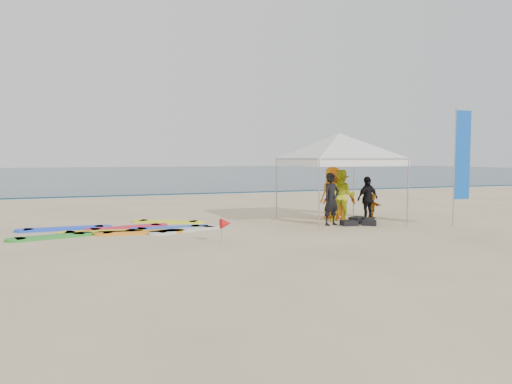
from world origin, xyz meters
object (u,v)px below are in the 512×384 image
Objects in this scene: canopy_tent at (339,134)px; surfboard_spread at (127,229)px; person_black_a at (331,199)px; feather_flag at (462,156)px; person_yellow at (343,196)px; person_black_b at (368,199)px; person_orange_b at (333,193)px; person_orange_a at (339,195)px; person_seated at (372,205)px; marker_pennant at (226,223)px.

surfboard_spread is (-7.11, 0.47, -3.00)m from canopy_tent.
person_black_a is 0.45× the size of feather_flag.
person_black_b is (0.94, -0.09, -0.12)m from person_yellow.
person_yellow is at bearing -16.71° from person_black_b.
person_black_a is 0.96× the size of person_yellow.
person_black_b is 1.36m from person_orange_b.
canopy_tent is at bearing 142.03° from feather_flag.
feather_flag is (3.80, -1.67, 1.40)m from person_black_a.
feather_flag is at bearing 123.57° from person_black_b.
canopy_tent reaches higher than person_orange_a.
person_orange_b is at bearing 73.59° from canopy_tent.
person_orange_b is 4.53m from feather_flag.
person_orange_a is 0.31× the size of surfboard_spread.
person_orange_a reaches higher than person_seated.
person_seated is 0.24× the size of feather_flag.
person_black_a is 0.94m from person_yellow.
person_yellow is at bearing -5.26° from surfboard_spread.
feather_flag is (3.10, -2.42, -0.78)m from canopy_tent.
person_yellow reaches higher than person_black_b.
person_orange_b is 1.60m from person_seated.
surfboard_spread is at bearing 176.22° from canopy_tent.
marker_pennant is (-5.15, -2.94, -0.39)m from person_orange_a.
person_black_a is 0.30× the size of surfboard_spread.
person_black_a is 2.79m from person_seated.
person_seated is (0.74, 0.82, -0.33)m from person_black_b.
feather_flag reaches higher than person_orange_a.
person_orange_a is at bearing 29.77° from marker_pennant.
person_black_a is at bearing 156.36° from feather_flag.
surfboard_spread is (-7.33, 0.15, -0.85)m from person_orange_a.
person_yellow is 0.54m from person_orange_a.
person_seated is 7.37m from marker_pennant.
person_black_b is at bearing -15.94° from canopy_tent.
person_seated is 3.16m from canopy_tent.
person_black_b is 0.41× the size of feather_flag.
person_yellow is at bearing 115.25° from person_seated.
person_orange_a is 2.19m from canopy_tent.
person_orange_b is at bearing 33.88° from marker_pennant.
marker_pennant is at bearing -178.50° from feather_flag.
person_yellow reaches higher than person_orange_a.
person_black_b is 3.34m from feather_flag.
feather_flag is at bearing 155.45° from person_orange_a.
person_orange_a is 4.20m from feather_flag.
person_black_b is 2.45× the size of marker_pennant.
canopy_tent is 1.21× the size of feather_flag.
person_seated is at bearing 12.28° from person_black_a.
person_black_a is 4.38m from feather_flag.
person_seated is at bearing 25.37° from marker_pennant.
feather_flag is (1.36, -2.95, 1.80)m from person_seated.
person_seated is 3.72m from feather_flag.
person_seated is at bearing 114.79° from feather_flag.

